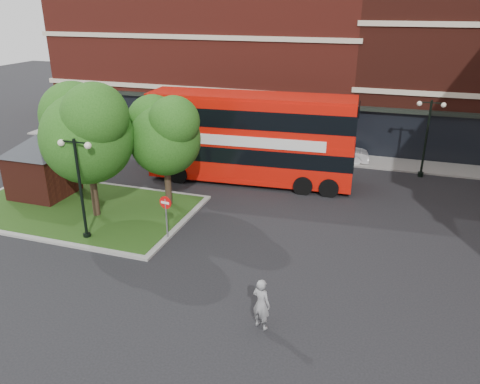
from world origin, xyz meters
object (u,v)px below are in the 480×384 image
(bus, at_px, (250,132))
(woman, at_px, (261,304))
(car_silver, at_px, (259,150))
(car_white, at_px, (339,153))

(bus, height_order, woman, bus)
(car_silver, xyz_separation_m, car_white, (5.53, 1.41, -0.07))
(car_white, bearing_deg, woman, 172.26)
(bus, xyz_separation_m, woman, (4.64, -13.76, -2.20))
(bus, xyz_separation_m, car_white, (4.90, 5.65, -2.49))
(woman, height_order, car_white, woman)
(bus, relative_size, woman, 6.65)
(car_silver, relative_size, car_white, 1.07)
(bus, height_order, car_white, bus)
(bus, height_order, car_silver, bus)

